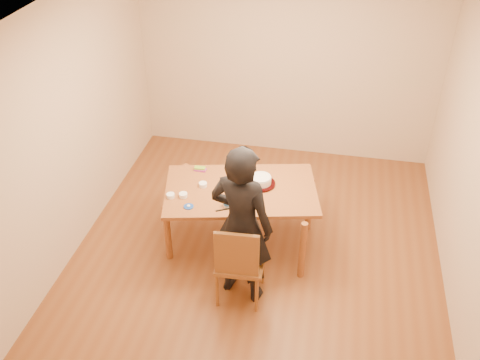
% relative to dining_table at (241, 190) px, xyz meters
% --- Properties ---
extents(room_shell, '(4.00, 4.50, 2.70)m').
position_rel_dining_table_xyz_m(room_shell, '(0.21, 0.23, 0.62)').
color(room_shell, brown).
rests_on(room_shell, ground).
extents(dining_table, '(1.77, 1.28, 0.04)m').
position_rel_dining_table_xyz_m(dining_table, '(0.00, 0.00, 0.00)').
color(dining_table, brown).
rests_on(dining_table, floor).
extents(dining_chair, '(0.48, 0.48, 0.04)m').
position_rel_dining_table_xyz_m(dining_chair, '(0.15, -0.78, -0.28)').
color(dining_chair, brown).
rests_on(dining_chair, floor).
extents(cake_plate, '(0.31, 0.31, 0.02)m').
position_rel_dining_table_xyz_m(cake_plate, '(0.20, 0.12, 0.03)').
color(cake_plate, red).
rests_on(cake_plate, dining_table).
extents(cake, '(0.22, 0.22, 0.07)m').
position_rel_dining_table_xyz_m(cake, '(0.20, 0.12, 0.08)').
color(cake, white).
rests_on(cake, cake_plate).
extents(frosting_dome, '(0.22, 0.22, 0.03)m').
position_rel_dining_table_xyz_m(frosting_dome, '(0.20, 0.12, 0.13)').
color(frosting_dome, white).
rests_on(frosting_dome, cake).
extents(frosting_tub, '(0.09, 0.09, 0.08)m').
position_rel_dining_table_xyz_m(frosting_tub, '(-0.07, -0.31, 0.06)').
color(frosting_tub, white).
rests_on(frosting_tub, dining_table).
extents(frosting_lid, '(0.10, 0.10, 0.01)m').
position_rel_dining_table_xyz_m(frosting_lid, '(-0.46, -0.41, 0.02)').
color(frosting_lid, '#173D98').
rests_on(frosting_lid, dining_table).
extents(frosting_dollop, '(0.04, 0.04, 0.02)m').
position_rel_dining_table_xyz_m(frosting_dollop, '(-0.46, -0.41, 0.04)').
color(frosting_dollop, white).
rests_on(frosting_dollop, frosting_lid).
extents(ramekin_green, '(0.09, 0.09, 0.04)m').
position_rel_dining_table_xyz_m(ramekin_green, '(-0.69, -0.29, 0.04)').
color(ramekin_green, white).
rests_on(ramekin_green, dining_table).
extents(ramekin_yellow, '(0.09, 0.09, 0.04)m').
position_rel_dining_table_xyz_m(ramekin_yellow, '(-0.41, -0.03, 0.04)').
color(ramekin_yellow, white).
rests_on(ramekin_yellow, dining_table).
extents(ramekin_multi, '(0.09, 0.09, 0.04)m').
position_rel_dining_table_xyz_m(ramekin_multi, '(-0.56, -0.25, 0.04)').
color(ramekin_multi, white).
rests_on(ramekin_multi, dining_table).
extents(candy_box_pink, '(0.13, 0.07, 0.02)m').
position_rel_dining_table_xyz_m(candy_box_pink, '(-0.52, 0.26, 0.03)').
color(candy_box_pink, '#C72E78').
rests_on(candy_box_pink, dining_table).
extents(candy_box_green, '(0.12, 0.07, 0.02)m').
position_rel_dining_table_xyz_m(candy_box_green, '(-0.52, 0.27, 0.05)').
color(candy_box_green, green).
rests_on(candy_box_green, candy_box_pink).
extents(spatula, '(0.15, 0.09, 0.01)m').
position_rel_dining_table_xyz_m(spatula, '(-0.10, -0.39, 0.02)').
color(spatula, black).
rests_on(spatula, dining_table).
extents(person, '(0.71, 0.56, 1.73)m').
position_rel_dining_table_xyz_m(person, '(0.15, -0.73, 0.13)').
color(person, black).
rests_on(person, floor).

